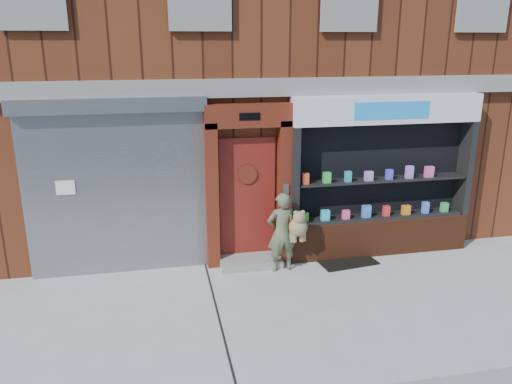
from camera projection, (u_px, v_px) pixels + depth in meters
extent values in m
plane|color=#9E9E99|center=(320.00, 308.00, 7.60)|extent=(80.00, 80.00, 0.00)
cube|color=#522312|center=(246.00, 37.00, 12.07)|extent=(12.00, 8.00, 8.00)
cube|color=gray|center=(290.00, 87.00, 8.49)|extent=(12.00, 0.16, 0.30)
cube|color=gray|center=(117.00, 195.00, 8.44)|extent=(3.00, 0.10, 2.80)
cube|color=slate|center=(109.00, 105.00, 7.94)|extent=(3.10, 0.30, 0.24)
cube|color=white|center=(65.00, 188.00, 8.16)|extent=(0.30, 0.01, 0.24)
cube|color=#4C170D|center=(212.00, 197.00, 8.70)|extent=(0.22, 0.28, 2.60)
cube|color=#4C170D|center=(284.00, 192.00, 8.95)|extent=(0.22, 0.28, 2.60)
cube|color=#4C170D|center=(248.00, 115.00, 8.42)|extent=(1.50, 0.28, 0.40)
cube|color=black|center=(250.00, 116.00, 8.28)|extent=(0.35, 0.01, 0.12)
cube|color=maroon|center=(247.00, 198.00, 8.96)|extent=(1.00, 0.06, 2.20)
cylinder|color=black|center=(248.00, 174.00, 8.79)|extent=(0.28, 0.02, 0.28)
cylinder|color=#4C170D|center=(248.00, 174.00, 8.78)|extent=(0.34, 0.02, 0.34)
cube|color=gray|center=(250.00, 261.00, 9.03)|extent=(1.10, 0.55, 0.15)
cube|color=slate|center=(286.00, 189.00, 8.78)|extent=(0.10, 0.02, 0.18)
cube|color=#5B2815|center=(378.00, 235.00, 9.53)|extent=(3.50, 0.40, 0.70)
cube|color=black|center=(294.00, 176.00, 8.84)|extent=(0.12, 0.40, 1.80)
cube|color=black|center=(465.00, 167.00, 9.49)|extent=(0.12, 0.40, 1.80)
cube|color=black|center=(378.00, 169.00, 9.34)|extent=(3.30, 0.03, 1.80)
cube|color=black|center=(379.00, 216.00, 9.42)|extent=(3.20, 0.36, 0.06)
cube|color=black|center=(382.00, 180.00, 9.21)|extent=(3.20, 0.36, 0.04)
cube|color=white|center=(387.00, 109.00, 8.83)|extent=(3.50, 0.40, 0.50)
cube|color=#1B7DD0|center=(392.00, 110.00, 8.64)|extent=(1.40, 0.01, 0.30)
cube|color=green|center=(304.00, 217.00, 9.02)|extent=(0.14, 0.09, 0.17)
cube|color=#29BDCD|center=(325.00, 215.00, 9.09)|extent=(0.15, 0.09, 0.19)
cube|color=#ED4F77|center=(346.00, 215.00, 9.17)|extent=(0.13, 0.09, 0.16)
cube|color=#3D6FD1|center=(366.00, 211.00, 9.24)|extent=(0.16, 0.09, 0.23)
cube|color=red|center=(386.00, 211.00, 9.32)|extent=(0.12, 0.09, 0.20)
cube|color=orange|center=(406.00, 210.00, 9.40)|extent=(0.15, 0.09, 0.18)
cube|color=#4175DF|center=(425.00, 207.00, 9.47)|extent=(0.12, 0.09, 0.22)
cube|color=green|center=(444.00, 207.00, 9.56)|extent=(0.13, 0.09, 0.18)
cube|color=#EA4B29|center=(305.00, 179.00, 8.81)|extent=(0.12, 0.09, 0.20)
cube|color=green|center=(327.00, 178.00, 8.89)|extent=(0.13, 0.09, 0.19)
cube|color=teal|center=(348.00, 177.00, 8.96)|extent=(0.11, 0.09, 0.19)
cube|color=#A579DB|center=(369.00, 176.00, 9.04)|extent=(0.15, 0.09, 0.17)
cube|color=#4346E6|center=(389.00, 174.00, 9.12)|extent=(0.12, 0.09, 0.18)
cube|color=#A876D5|center=(409.00, 172.00, 9.19)|extent=(0.13, 0.09, 0.23)
cube|color=#EF4FA0|center=(429.00, 172.00, 9.27)|extent=(0.16, 0.09, 0.20)
imported|color=#55603F|center=(282.00, 232.00, 8.68)|extent=(0.54, 0.38, 1.43)
sphere|color=olive|center=(298.00, 227.00, 8.65)|extent=(0.33, 0.33, 0.33)
sphere|color=olive|center=(299.00, 217.00, 8.54)|extent=(0.22, 0.22, 0.22)
sphere|color=olive|center=(296.00, 213.00, 8.50)|extent=(0.08, 0.08, 0.08)
sphere|color=olive|center=(303.00, 212.00, 8.53)|extent=(0.08, 0.08, 0.08)
cylinder|color=olive|center=(292.00, 236.00, 8.67)|extent=(0.08, 0.08, 0.20)
cylinder|color=olive|center=(304.00, 235.00, 8.72)|extent=(0.08, 0.08, 0.20)
cylinder|color=olive|center=(295.00, 237.00, 8.66)|extent=(0.08, 0.08, 0.20)
cylinder|color=olive|center=(302.00, 236.00, 8.69)|extent=(0.08, 0.08, 0.20)
cube|color=black|center=(345.00, 260.00, 9.25)|extent=(1.13, 0.86, 0.03)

